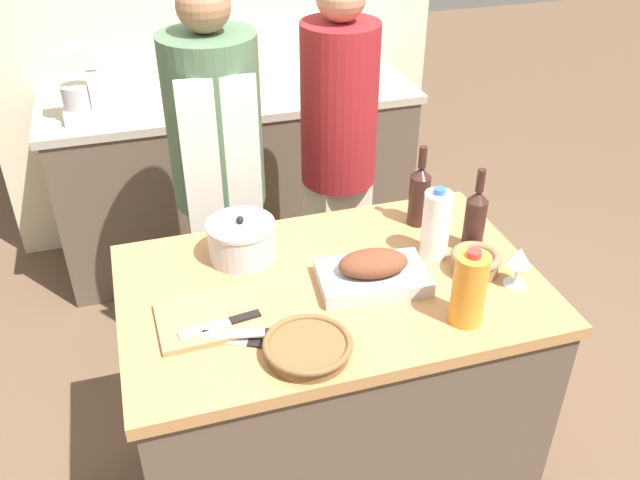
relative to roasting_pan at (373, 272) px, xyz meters
The scene contains 21 objects.
kitchen_island 0.52m from the roasting_pan, 162.40° to the left, with size 1.25×0.80×0.93m.
back_counter 1.76m from the roasting_pan, 93.93° to the left, with size 1.86×0.60×0.92m.
back_wall 2.06m from the roasting_pan, 93.26° to the left, with size 2.36×0.10×2.55m.
roasting_pan is the anchor object (origin of this frame).
wicker_basket 0.36m from the roasting_pan, 138.19° to the right, with size 0.23×0.23×0.05m.
cutting_board 0.50m from the roasting_pan, behind, with size 0.28×0.23×0.02m.
stock_pot 0.43m from the roasting_pan, 143.43° to the left, with size 0.21×0.21×0.15m.
mixing_bowl 0.32m from the roasting_pan, ahead, with size 0.15×0.15×0.07m.
juice_jug 0.31m from the roasting_pan, 51.18° to the right, with size 0.09×0.09×0.23m.
milk_jug 0.26m from the roasting_pan, 20.18° to the left, with size 0.09×0.09×0.24m.
wine_bottle_green 0.39m from the roasting_pan, 46.39° to the left, with size 0.07×0.07×0.28m.
wine_bottle_dark 0.39m from the roasting_pan, 12.78° to the left, with size 0.07×0.07×0.29m.
wine_glass_left 0.43m from the roasting_pan, 17.36° to the right, with size 0.07×0.07×0.13m.
knife_chef 0.41m from the roasting_pan, 159.74° to the right, with size 0.27×0.09×0.01m.
knife_paring 0.45m from the roasting_pan, 161.08° to the right, with size 0.18×0.11×0.01m.
knife_bread 0.47m from the roasting_pan, behind, with size 0.23×0.06×0.01m.
stand_mixer 1.76m from the roasting_pan, 117.17° to the left, with size 0.18×0.14×0.33m.
condiment_bottle_tall 1.71m from the roasting_pan, 101.58° to the left, with size 0.06×0.06×0.16m.
condiment_bottle_short 1.87m from the roasting_pan, 101.47° to the left, with size 0.05×0.05×0.14m.
person_cook_aproned 0.93m from the roasting_pan, 109.73° to the left, with size 0.36×0.36×1.65m.
person_cook_guest 0.94m from the roasting_pan, 78.00° to the left, with size 0.31×0.31×1.64m.
Camera 1 is at (-0.50, -1.54, 2.15)m, focal length 38.00 mm.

